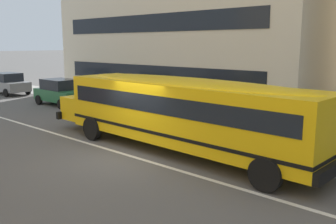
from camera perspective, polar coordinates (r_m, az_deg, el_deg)
name	(u,v)px	position (r m, az deg, el deg)	size (l,w,h in m)	color
ground_plane	(130,156)	(13.06, -5.77, -6.71)	(400.00, 400.00, 0.00)	#54514F
sidewalk_far	(242,123)	(18.56, 11.23, -1.71)	(120.00, 3.00, 0.01)	gray
lane_centreline	(130,156)	(13.06, -5.77, -6.70)	(110.00, 0.16, 0.01)	silver
school_bus	(179,108)	(13.17, 1.66, 0.59)	(12.01, 3.00, 2.67)	yellow
parked_car_green_end_of_row	(61,92)	(24.54, -16.06, 2.98)	(3.90, 1.88, 1.64)	#236038
parked_car_grey_by_lamppost	(8,83)	(31.33, -23.23, 4.06)	(3.94, 1.96, 1.64)	gray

